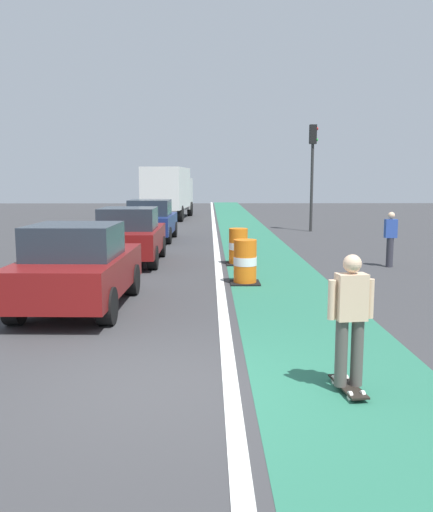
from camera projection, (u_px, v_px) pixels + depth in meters
The scene contains 12 objects.
ground_plane at pixel (159, 387), 6.79m from camera, with size 100.00×100.00×0.00m, color #38383A.
bike_lane_strip at pixel (260, 254), 18.70m from camera, with size 2.50×80.00×0.01m, color #286B51.
lane_divider_stripe at pixel (217, 254), 18.67m from camera, with size 0.20×80.00×0.01m, color silver.
skateboarder_on_lane at pixel (350, 319), 6.50m from camera, with size 0.57×0.82×1.69m.
parked_sedan_nearest at pixel (78, 267), 10.74m from camera, with size 2.02×4.16×1.70m.
parked_sedan_second at pixel (130, 236), 16.57m from camera, with size 1.93×4.11×1.70m.
parked_sedan_third at pixel (151, 221), 22.57m from camera, with size 2.01×4.15×1.70m.
traffic_barrel_front at pixel (245, 262), 13.34m from camera, with size 0.73×0.73×1.09m.
traffic_barrel_mid at pixel (238, 247), 16.31m from camera, with size 0.73×0.73×1.09m.
delivery_truck_down_block at pixel (169, 190), 34.52m from camera, with size 2.87×7.75×3.23m.
traffic_light_corner at pixel (313, 159), 26.09m from camera, with size 0.41×0.32×5.10m.
pedestrian_crossing at pixel (390, 238), 15.81m from camera, with size 0.34×0.20×1.61m.
Camera 1 is at (0.63, -6.49, 2.58)m, focal length 38.19 mm.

